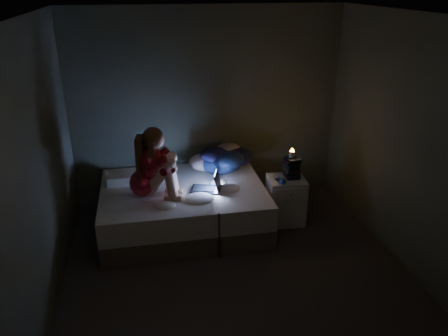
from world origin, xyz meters
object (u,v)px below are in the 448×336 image
object	(u,v)px
bed	(184,207)
candle	(292,154)
phone	(281,181)
laptop	(205,181)
nightstand	(286,200)
woman	(143,163)

from	to	relation	value
bed	candle	size ratio (longest dim) A/B	24.64
phone	laptop	bearing A→B (deg)	155.88
bed	phone	distance (m)	1.25
nightstand	laptop	bearing A→B (deg)	-174.75
bed	laptop	distance (m)	0.49
bed	laptop	size ratio (longest dim) A/B	5.65
laptop	phone	world-z (taller)	laptop
bed	woman	size ratio (longest dim) A/B	2.30
nightstand	candle	size ratio (longest dim) A/B	7.50
nightstand	phone	xyz separation A→B (m)	(-0.10, -0.07, 0.31)
laptop	woman	bearing A→B (deg)	-159.77
phone	nightstand	bearing A→B (deg)	14.47
woman	laptop	size ratio (longest dim) A/B	2.45
nightstand	bed	bearing A→B (deg)	179.27
woman	candle	xyz separation A→B (m)	(1.80, 0.09, -0.06)
nightstand	phone	distance (m)	0.33
bed	candle	xyz separation A→B (m)	(1.35, -0.08, 0.64)
bed	nightstand	xyz separation A→B (m)	(1.29, -0.12, 0.03)
candle	phone	size ratio (longest dim) A/B	0.57
laptop	bed	bearing A→B (deg)	169.92
bed	candle	bearing A→B (deg)	-3.40
bed	nightstand	size ratio (longest dim) A/B	3.28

